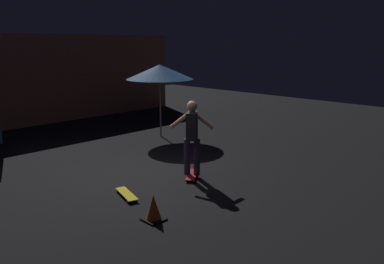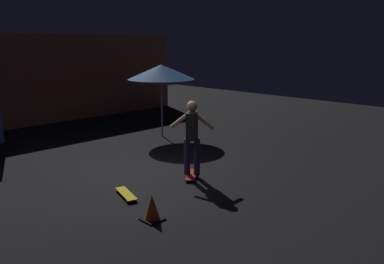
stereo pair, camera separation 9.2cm
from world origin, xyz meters
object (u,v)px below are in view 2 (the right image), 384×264
at_px(skater, 192,133).
at_px(skateboard_ridden, 192,175).
at_px(traffic_cone, 152,208).
at_px(skateboard_spare, 126,194).
at_px(patio_umbrella, 161,72).

bearing_deg(skater, skateboard_ridden, -45.00).
bearing_deg(traffic_cone, skateboard_spare, 76.13).
bearing_deg(skateboard_ridden, skater, 135.00).
bearing_deg(skater, skateboard_spare, 175.68).
xyz_separation_m(skateboard_spare, traffic_cone, (-0.29, -1.17, 0.16)).
bearing_deg(skateboard_spare, skater, -4.32).
distance_m(patio_umbrella, skateboard_spare, 5.43).
distance_m(patio_umbrella, skater, 4.16).
distance_m(patio_umbrella, traffic_cone, 6.35).
bearing_deg(traffic_cone, skater, 27.48).
distance_m(skateboard_ridden, skateboard_spare, 1.72).
relative_size(patio_umbrella, skateboard_ridden, 3.09).
bearing_deg(patio_umbrella, skater, -121.10).
bearing_deg(skateboard_ridden, traffic_cone, -152.52).
relative_size(skateboard_ridden, skater, 0.45).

